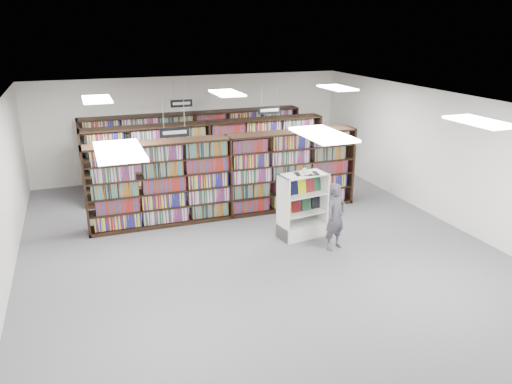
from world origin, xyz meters
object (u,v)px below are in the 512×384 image
object	(u,v)px
bookshelf_row_near	(228,177)
shopper	(336,216)
endcap_display	(301,215)
open_book	(306,173)

from	to	relation	value
bookshelf_row_near	shopper	xyz separation A→B (m)	(1.62, -2.70, -0.30)
bookshelf_row_near	shopper	world-z (taller)	bookshelf_row_near
endcap_display	bookshelf_row_near	bearing A→B (deg)	116.01
bookshelf_row_near	open_book	world-z (taller)	bookshelf_row_near
endcap_display	open_book	distance (m)	1.06
endcap_display	shopper	size ratio (longest dim) A/B	1.02
bookshelf_row_near	shopper	size ratio (longest dim) A/B	4.65
bookshelf_row_near	open_book	xyz separation A→B (m)	(1.27, -1.89, 0.51)
bookshelf_row_near	endcap_display	bearing A→B (deg)	-56.31
bookshelf_row_near	open_book	distance (m)	2.33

